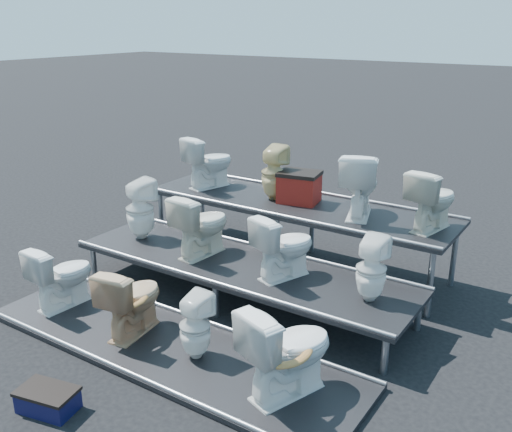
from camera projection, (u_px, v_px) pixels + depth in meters
The scene contains 18 objects.
ground at pixel (240, 300), 6.79m from camera, with size 80.00×80.00×0.00m, color black.
tier_front at pixel (167, 347), 5.75m from camera, with size 4.20×1.20×0.06m, color black.
tier_mid at pixel (240, 282), 6.71m from camera, with size 4.20×1.20×0.46m, color black.
tier_back at pixel (295, 234), 7.67m from camera, with size 4.20×1.20×0.86m, color black.
toilet_0 at pixel (62, 275), 6.43m from camera, with size 0.41×0.73×0.74m, color white.
toilet_1 at pixel (132, 299), 5.85m from camera, with size 0.43×0.75×0.76m, color tan.
toilet_2 at pixel (195, 326), 5.44m from camera, with size 0.30×0.31×0.66m, color white.
toilet_3 at pixel (288, 349), 4.87m from camera, with size 0.48×0.84×0.86m, color white.
toilet_4 at pixel (140, 209), 7.32m from camera, with size 0.35×0.36×0.79m, color white.
toilet_5 at pixel (201, 224), 6.80m from camera, with size 0.43×0.75×0.77m, color beige.
toilet_6 at pixel (284, 246), 6.21m from camera, with size 0.40×0.71×0.72m, color white.
toilet_7 at pixel (371, 269), 5.69m from camera, with size 0.31×0.31×0.68m, color white.
toilet_8 at pixel (209, 162), 8.16m from camera, with size 0.41×0.72×0.74m, color white.
toilet_9 at pixel (274, 173), 7.60m from camera, with size 0.33×0.34×0.73m, color #D2BF85.
toilet_10 at pixel (360, 184), 6.94m from camera, with size 0.45×0.79×0.81m, color white.
toilet_11 at pixel (432, 199), 6.49m from camera, with size 0.40×0.70×0.72m, color beige.
red_crate at pixel (299, 189), 7.53m from camera, with size 0.51×0.40×0.36m, color maroon.
step_stool at pixel (48, 401), 4.85m from camera, with size 0.48×0.29×0.17m, color black.
Camera 1 is at (3.50, -4.98, 3.16)m, focal length 40.00 mm.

